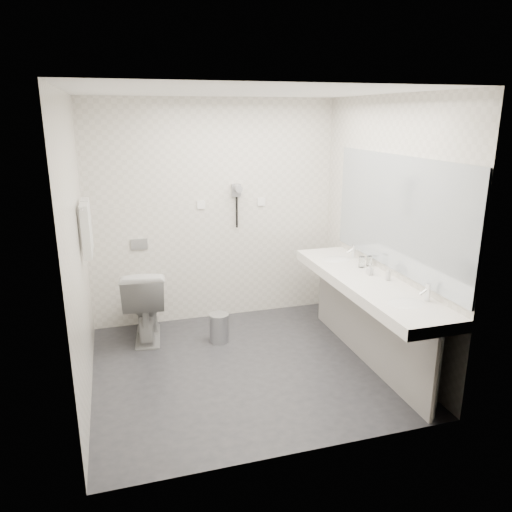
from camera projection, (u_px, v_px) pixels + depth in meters
name	position (u px, v px, depth m)	size (l,w,h in m)	color
floor	(245.00, 367.00, 4.69)	(2.80, 2.80, 0.00)	#2A2A2F
ceiling	(244.00, 91.00, 3.99)	(2.80, 2.80, 0.00)	white
wall_back	(214.00, 213.00, 5.53)	(2.80, 2.80, 0.00)	silver
wall_front	(298.00, 289.00, 3.14)	(2.80, 2.80, 0.00)	silver
wall_left	(77.00, 252.00, 3.95)	(2.60, 2.60, 0.00)	silver
wall_right	(385.00, 230.00, 4.72)	(2.60, 2.60, 0.00)	silver
vanity_counter	(366.00, 283.00, 4.59)	(0.55, 2.20, 0.10)	white
vanity_panel	(366.00, 325.00, 4.71)	(0.03, 2.15, 0.75)	gray
vanity_post_near	(436.00, 378.00, 3.76)	(0.06, 0.06, 0.75)	silver
vanity_post_far	(324.00, 289.00, 5.68)	(0.06, 0.06, 0.75)	silver
mirror	(396.00, 214.00, 4.47)	(0.02, 2.20, 1.05)	#B2BCC6
basin_near	(406.00, 305.00, 3.98)	(0.40, 0.31, 0.05)	white
basin_far	(336.00, 261.00, 5.17)	(0.40, 0.31, 0.05)	white
faucet_near	(428.00, 292.00, 4.01)	(0.04, 0.04, 0.15)	silver
faucet_far	(354.00, 251.00, 5.20)	(0.04, 0.04, 0.15)	silver
soap_bottle_a	(370.00, 270.00, 4.65)	(0.05, 0.05, 0.10)	beige
soap_bottle_b	(370.00, 269.00, 4.68)	(0.08, 0.08, 0.10)	beige
soap_bottle_c	(388.00, 274.00, 4.50)	(0.05, 0.05, 0.12)	beige
glass_left	(362.00, 262.00, 4.89)	(0.06, 0.06, 0.11)	silver
glass_right	(369.00, 261.00, 4.94)	(0.06, 0.06, 0.10)	silver
toilet	(145.00, 303.00, 5.20)	(0.44, 0.78, 0.79)	white
flush_plate	(139.00, 244.00, 5.37)	(0.18, 0.02, 0.12)	#B2B5BA
pedal_bin	(219.00, 328.00, 5.18)	(0.21, 0.21, 0.29)	#B2B5BA
bin_lid	(219.00, 315.00, 5.13)	(0.21, 0.21, 0.01)	#B2B5BA
towel_rail	(83.00, 204.00, 4.39)	(0.02, 0.02, 0.62)	silver
towel_near	(86.00, 231.00, 4.33)	(0.07, 0.24, 0.48)	silver
towel_far	(87.00, 224.00, 4.58)	(0.07, 0.24, 0.48)	silver
dryer_cradle	(236.00, 190.00, 5.50)	(0.10, 0.04, 0.14)	gray
dryer_barrel	(238.00, 188.00, 5.43)	(0.08, 0.08, 0.14)	gray
dryer_cord	(237.00, 212.00, 5.56)	(0.02, 0.02, 0.35)	black
switch_plate_a	(201.00, 205.00, 5.45)	(0.09, 0.02, 0.09)	white
switch_plate_b	(261.00, 202.00, 5.64)	(0.09, 0.02, 0.09)	white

